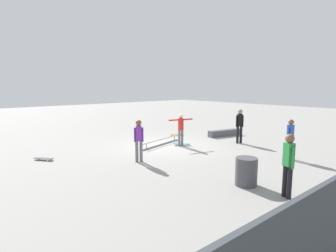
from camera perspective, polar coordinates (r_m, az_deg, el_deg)
name	(u,v)px	position (r m, az deg, el deg)	size (l,w,h in m)	color
ground_plane	(165,146)	(13.92, -0.59, -3.96)	(60.00, 60.00, 0.00)	gray
grind_rail	(161,142)	(14.07, -1.33, -3.28)	(3.10, 1.07, 0.31)	black
skate_ledge	(224,133)	(16.80, 11.26, -1.36)	(2.13, 0.38, 0.37)	#595960
skater_main	(181,127)	(13.68, 2.58, -0.28)	(1.24, 0.40, 1.58)	slate
skateboard_main	(182,144)	(13.93, 2.81, -3.65)	(0.71, 0.70, 0.09)	teal
bystander_green_shirt	(288,162)	(8.06, 23.00, -6.69)	(0.27, 0.38, 1.71)	black
bystander_black_shirt	(240,124)	(14.77, 14.19, 0.36)	(0.36, 0.30, 1.74)	black
bystander_purple_shirt	(139,138)	(10.91, -5.89, -2.48)	(0.35, 0.28, 1.64)	slate
bystander_blue_shirt	(290,137)	(12.24, 23.32, -2.01)	(0.37, 0.22, 1.61)	black
loose_skateboard_black	(44,158)	(12.30, -23.71, -5.97)	(0.62, 0.77, 0.09)	black
loose_skateboard_orange	(177,134)	(16.69, 1.78, -1.64)	(0.81, 0.52, 0.09)	orange
trash_bin	(246,172)	(8.78, 15.43, -8.81)	(0.64, 0.64, 0.84)	#47474C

